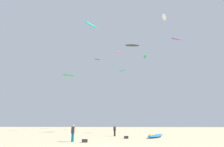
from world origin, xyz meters
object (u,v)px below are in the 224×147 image
Objects in this scene: kite_aloft_2 at (132,45)px; kite_aloft_4 at (68,75)px; cooler_box at (126,137)px; kite_aloft_0 at (176,39)px; kite_aloft_8 at (164,17)px; gear_bag at (85,141)px; kite_aloft_7 at (145,57)px; person_foreground at (73,132)px; kite_aloft_3 at (97,59)px; kite_grounded_near at (156,136)px; kite_aloft_6 at (91,25)px; kite_aloft_1 at (122,71)px; kite_aloft_5 at (120,53)px; person_midground at (115,130)px.

kite_aloft_4 is at bearing 161.04° from kite_aloft_2.
cooler_box is 25.18m from kite_aloft_0.
kite_aloft_8 is (-1.68, 1.59, 6.61)m from kite_aloft_0.
gear_bag is 46.03m from kite_aloft_7.
kite_aloft_0 is 7.00m from kite_aloft_8.
kite_aloft_7 is at bearing 75.26° from cooler_box.
kite_aloft_7 is at bearing 98.63° from kite_aloft_0.
kite_aloft_4 is (-25.94, 8.53, -5.69)m from kite_aloft_0.
person_foreground is 0.87× the size of kite_aloft_3.
kite_aloft_8 is at bearing -15.97° from kite_aloft_4.
kite_grounded_near is 1.46× the size of kite_aloft_8.
kite_aloft_0 is at bearing -39.18° from kite_aloft_3.
kite_aloft_2 is at bearing -18.96° from kite_aloft_4.
gear_bag is 28.94m from kite_aloft_4.
kite_aloft_6 is (-10.62, 3.14, 7.73)m from kite_aloft_2.
gear_bag is at bearing -99.36° from kite_aloft_1.
kite_aloft_0 is 9.86m from kite_aloft_2.
person_foreground is at bearing -151.53° from kite_grounded_near.
kite_aloft_5 is (-0.34, 7.29, 8.95)m from kite_aloft_1.
kite_aloft_3 reaches higher than kite_grounded_near.
person_foreground is 11.56m from kite_grounded_near.
kite_aloft_5 is at bearing 24.59° from person_foreground.
kite_aloft_4 is 0.92× the size of kite_aloft_7.
kite_aloft_4 is at bearing 126.00° from cooler_box.
kite_aloft_5 is 0.68× the size of kite_aloft_6.
gear_bag is 27.38m from kite_aloft_2.
kite_aloft_3 is at bearing -141.92° from kite_aloft_5.
kite_aloft_6 is (-2.12, 20.63, 26.22)m from person_foreground.
gear_bag is 0.20× the size of kite_aloft_5.
cooler_box is 0.20× the size of kite_aloft_4.
person_midground is at bearing 3.60° from person_foreground.
cooler_box is at bearing -23.30° from person_foreground.
kite_aloft_0 is 0.86× the size of kite_aloft_8.
kite_aloft_2 is 13.50m from kite_aloft_6.
cooler_box is 0.18× the size of kite_aloft_7.
cooler_box is at bearing -129.65° from kite_aloft_8.
kite_aloft_4 is (-9.45, 23.67, 13.71)m from gear_bag.
kite_grounded_near reaches higher than cooler_box.
kite_grounded_near is at bearing -65.12° from kite_aloft_3.
kite_aloft_8 is (10.24, 12.35, 26.00)m from cooler_box.
kite_aloft_8 is (7.75, -1.27, 6.62)m from kite_aloft_2.
kite_grounded_near is 34.42m from kite_aloft_3.
cooler_box is 0.22× the size of kite_aloft_0.
kite_aloft_6 is (-8.07, -15.52, 1.68)m from kite_aloft_5.
kite_aloft_6 is 18.93m from kite_aloft_8.
kite_aloft_1 is 13.55m from kite_aloft_7.
kite_aloft_2 is (-9.44, 2.86, -0.01)m from kite_aloft_0.
kite_aloft_4 is at bearing -149.37° from kite_aloft_7.
kite_aloft_6 is at bearing -94.21° from kite_aloft_3.
cooler_box is (6.01, 3.87, -0.89)m from person_foreground.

